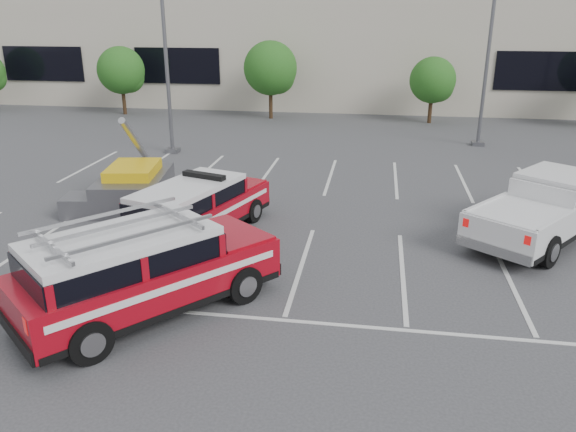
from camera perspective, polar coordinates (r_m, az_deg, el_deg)
name	(u,v)px	position (r m, az deg, el deg)	size (l,w,h in m)	color
ground	(301,267)	(15.23, 1.34, -5.17)	(120.00, 120.00, 0.00)	#3C3C3E
stall_markings	(319,212)	(19.37, 3.15, 0.46)	(23.00, 15.00, 0.01)	silver
convention_building	(360,36)	(45.59, 7.36, 17.65)	(60.00, 16.99, 13.20)	beige
tree_left	(123,72)	(39.61, -16.44, 13.86)	(3.07, 3.07, 4.42)	#3F2B19
tree_mid_left	(272,70)	(36.50, -1.64, 14.60)	(3.37, 3.37, 4.85)	#3F2B19
tree_mid_right	(434,82)	(36.07, 14.61, 13.07)	(2.77, 2.77, 3.99)	#3F2B19
light_pole_left	(165,42)	(27.51, -12.39, 16.88)	(0.90, 0.60, 10.24)	#59595E
light_pole_mid	(490,40)	(30.14, 19.81, 16.44)	(0.90, 0.60, 10.24)	#59595E
fire_chief_suv	(197,212)	(17.26, -9.22, 0.42)	(3.51, 5.66, 1.87)	maroon
white_pickup	(547,213)	(18.65, 24.80, 0.28)	(5.58, 6.31, 1.93)	silver
ladder_suv	(144,276)	(13.04, -14.45, -5.92)	(5.49, 5.92, 2.29)	maroon
utility_rig	(131,187)	(20.61, -15.68, 2.82)	(3.33, 4.14, 3.25)	#59595E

